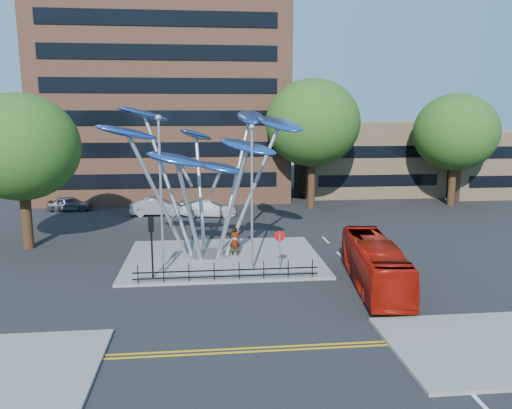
{
  "coord_description": "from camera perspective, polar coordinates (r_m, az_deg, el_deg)",
  "views": [
    {
      "loc": [
        -2.1,
        -24.04,
        9.12
      ],
      "look_at": [
        0.83,
        4.0,
        3.83
      ],
      "focal_mm": 35.0,
      "sensor_mm": 36.0,
      "label": 1
    }
  ],
  "objects": [
    {
      "name": "parked_car_left",
      "position": [
        49.39,
        -20.48,
        0.09
      ],
      "size": [
        3.95,
        1.64,
        1.34
      ],
      "primitive_type": "imported",
      "rotation": [
        0.0,
        0.0,
        1.59
      ],
      "color": "#404248",
      "rests_on": "ground"
    },
    {
      "name": "tree_left",
      "position": [
        36.14,
        -25.32,
        5.92
      ],
      "size": [
        7.6,
        7.6,
        10.32
      ],
      "color": "black",
      "rests_on": "ground"
    },
    {
      "name": "low_building_far",
      "position": [
        61.41,
        25.66,
        4.32
      ],
      "size": [
        12.0,
        8.0,
        7.0
      ],
      "primitive_type": "cube",
      "color": "tan",
      "rests_on": "ground"
    },
    {
      "name": "parked_car_right",
      "position": [
        44.14,
        -5.43,
        -0.42
      ],
      "size": [
        4.96,
        2.22,
        1.41
      ],
      "primitive_type": "imported",
      "rotation": [
        0.0,
        0.0,
        1.52
      ],
      "color": "white",
      "rests_on": "ground"
    },
    {
      "name": "no_entry_sign_island",
      "position": [
        27.85,
        2.72,
        -4.6
      ],
      "size": [
        0.6,
        0.1,
        2.45
      ],
      "color": "#9EA0A5",
      "rests_on": "traffic_island"
    },
    {
      "name": "traffic_island",
      "position": [
        31.4,
        -3.73,
        -6.15
      ],
      "size": [
        12.0,
        9.0,
        0.15
      ],
      "primitive_type": "cube",
      "color": "slate",
      "rests_on": "ground"
    },
    {
      "name": "pedestrian",
      "position": [
        31.48,
        -2.47,
        -4.19
      ],
      "size": [
        0.71,
        0.5,
        1.86
      ],
      "primitive_type": "imported",
      "rotation": [
        0.0,
        0.0,
        3.06
      ],
      "color": "gray",
      "rests_on": "traffic_island"
    },
    {
      "name": "street_lamp_right",
      "position": [
        27.47,
        -0.47,
        2.19
      ],
      "size": [
        0.36,
        0.36,
        8.3
      ],
      "color": "#9EA0A5",
      "rests_on": "traffic_island"
    },
    {
      "name": "brick_tower",
      "position": [
        56.49,
        -10.32,
        16.43
      ],
      "size": [
        25.0,
        15.0,
        30.0
      ],
      "primitive_type": "cube",
      "color": "#91593F",
      "rests_on": "ground"
    },
    {
      "name": "double_yellow_far",
      "position": [
        20.06,
        0.73,
        -16.41
      ],
      "size": [
        40.0,
        0.12,
        0.01
      ],
      "primitive_type": "cube",
      "color": "gold",
      "rests_on": "ground"
    },
    {
      "name": "tree_far",
      "position": [
        52.01,
        21.85,
        7.65
      ],
      "size": [
        8.0,
        8.0,
        10.81
      ],
      "color": "black",
      "rests_on": "ground"
    },
    {
      "name": "leaf_sculpture",
      "position": [
        30.81,
        -5.93,
        6.38
      ],
      "size": [
        12.72,
        9.54,
        9.51
      ],
      "color": "#9EA0A5",
      "rests_on": "traffic_island"
    },
    {
      "name": "pedestrian_railing_front",
      "position": [
        27.16,
        -3.37,
        -7.79
      ],
      "size": [
        10.0,
        0.06,
        1.0
      ],
      "color": "black",
      "rests_on": "traffic_island"
    },
    {
      "name": "ground",
      "position": [
        25.8,
        -0.93,
        -10.08
      ],
      "size": [
        120.0,
        120.0,
        0.0
      ],
      "primitive_type": "plane",
      "color": "black",
      "rests_on": "ground"
    },
    {
      "name": "traffic_light_island",
      "position": [
        27.48,
        -11.87,
        -3.31
      ],
      "size": [
        0.28,
        0.18,
        3.42
      ],
      "color": "black",
      "rests_on": "traffic_island"
    },
    {
      "name": "low_building_near",
      "position": [
        57.22,
        12.55,
        5.23
      ],
      "size": [
        15.0,
        8.0,
        8.0
      ],
      "primitive_type": "cube",
      "color": "tan",
      "rests_on": "ground"
    },
    {
      "name": "double_yellow_near",
      "position": [
        20.33,
        0.62,
        -16.03
      ],
      "size": [
        40.0,
        0.12,
        0.01
      ],
      "primitive_type": "cube",
      "color": "gold",
      "rests_on": "ground"
    },
    {
      "name": "street_lamp_left",
      "position": [
        27.9,
        -10.86,
        2.67
      ],
      "size": [
        0.36,
        0.36,
        8.8
      ],
      "color": "#9EA0A5",
      "rests_on": "traffic_island"
    },
    {
      "name": "parked_car_mid",
      "position": [
        45.1,
        -11.17,
        -0.24
      ],
      "size": [
        4.76,
        1.68,
        1.56
      ],
      "primitive_type": "imported",
      "rotation": [
        0.0,
        0.0,
        1.58
      ],
      "color": "#AFB1B7",
      "rests_on": "ground"
    },
    {
      "name": "tree_right",
      "position": [
        47.15,
        6.49,
        9.23
      ],
      "size": [
        8.8,
        8.8,
        12.11
      ],
      "color": "black",
      "rests_on": "ground"
    },
    {
      "name": "red_bus",
      "position": [
        27.06,
        13.38,
        -6.61
      ],
      "size": [
        3.14,
        9.09,
        2.48
      ],
      "primitive_type": "imported",
      "rotation": [
        0.0,
        0.0,
        -0.12
      ],
      "color": "#9B1107",
      "rests_on": "ground"
    }
  ]
}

